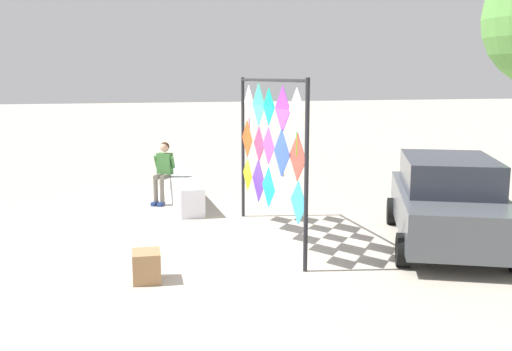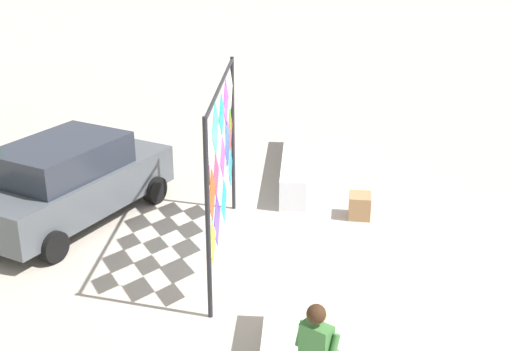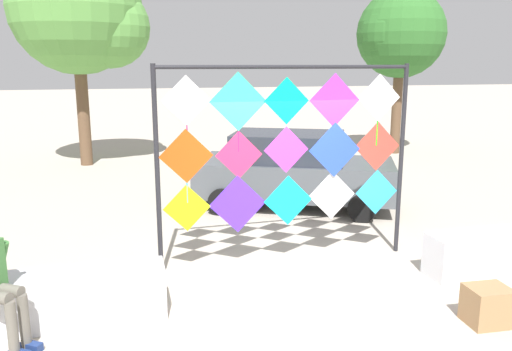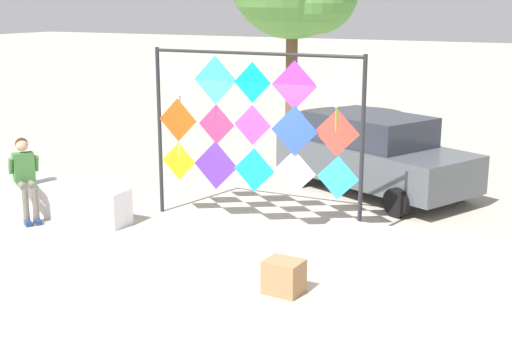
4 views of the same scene
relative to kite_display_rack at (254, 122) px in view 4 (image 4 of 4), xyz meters
name	(u,v)px [view 4 (image 4 of 4)]	position (x,y,z in m)	size (l,w,h in m)	color
ground	(234,235)	(-0.08, -0.61, -1.83)	(120.00, 120.00, 0.00)	#ADA393
plaza_ledge_left	(33,195)	(-4.05, -1.14, -1.51)	(4.19, 0.53, 0.64)	silver
plaza_ledge_right	(471,266)	(3.90, -1.14, -1.51)	(4.19, 0.53, 0.64)	silver
kite_display_rack	(254,122)	(0.00, 0.00, 0.00)	(3.90, 0.13, 3.03)	#232328
seated_vendor	(25,173)	(-3.75, -1.57, -0.96)	(0.72, 0.66, 1.48)	#666056
parked_car	(373,154)	(1.14, 3.06, -1.02)	(4.48, 3.33, 1.60)	#4C5156
cardboard_box_large	(284,277)	(1.70, -2.43, -1.60)	(0.49, 0.41, 0.46)	#9E754C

